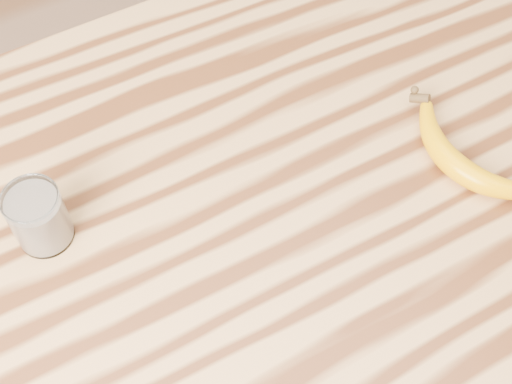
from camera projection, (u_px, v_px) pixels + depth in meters
table at (283, 218)px, 1.09m from camera, size 1.20×0.80×0.90m
smoothie_glass at (39, 218)px, 0.89m from camera, size 0.07×0.07×0.09m
banana at (457, 168)px, 0.96m from camera, size 0.17×0.31×0.04m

